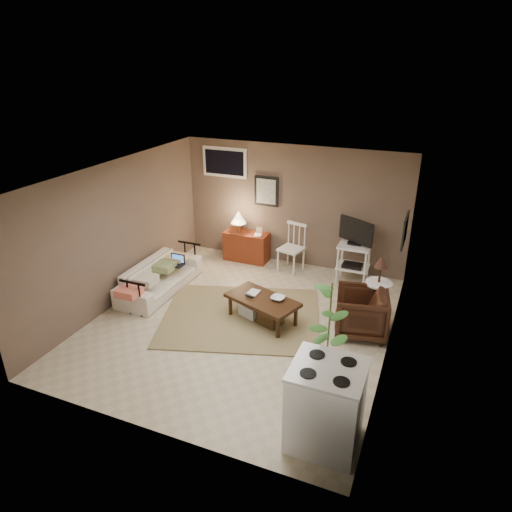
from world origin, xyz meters
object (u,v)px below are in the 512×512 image
at_px(sofa, 159,272).
at_px(side_table, 379,281).
at_px(red_console, 246,244).
at_px(stove, 326,405).
at_px(coffee_table, 262,308).
at_px(armchair, 361,311).
at_px(potted_plant, 328,335).
at_px(spindle_chair, 292,249).
at_px(tv_stand, 354,249).

xyz_separation_m(sofa, side_table, (3.76, 0.46, 0.34)).
height_order(red_console, stove, red_console).
distance_m(coffee_table, armchair, 1.54).
height_order(red_console, potted_plant, potted_plant).
height_order(coffee_table, red_console, red_console).
bearing_deg(spindle_chair, stove, -67.03).
xyz_separation_m(side_table, stove, (-0.13, -2.79, -0.20)).
bearing_deg(potted_plant, coffee_table, 137.82).
height_order(sofa, armchair, armchair).
relative_size(coffee_table, armchair, 1.66).
bearing_deg(red_console, spindle_chair, -5.35).
distance_m(coffee_table, tv_stand, 2.26).
xyz_separation_m(sofa, tv_stand, (3.13, 1.69, 0.29)).
relative_size(red_console, tv_stand, 0.86).
bearing_deg(spindle_chair, armchair, -45.96).
bearing_deg(stove, potted_plant, 103.59).
xyz_separation_m(spindle_chair, stove, (1.72, -4.05, 0.05)).
relative_size(sofa, red_console, 1.75).
relative_size(sofa, side_table, 1.64).
distance_m(spindle_chair, stove, 4.40).
distance_m(spindle_chair, potted_plant, 3.58).
bearing_deg(red_console, armchair, -34.16).
bearing_deg(side_table, coffee_table, -156.41).
xyz_separation_m(spindle_chair, armchair, (1.68, -1.74, -0.06)).
height_order(side_table, armchair, side_table).
height_order(coffee_table, tv_stand, tv_stand).
relative_size(red_console, side_table, 0.93).
height_order(spindle_chair, armchair, spindle_chair).
bearing_deg(red_console, potted_plant, -52.56).
distance_m(tv_stand, stove, 4.05).
bearing_deg(coffee_table, armchair, 9.68).
height_order(tv_stand, stove, tv_stand).
height_order(tv_stand, potted_plant, potted_plant).
height_order(red_console, spindle_chair, red_console).
bearing_deg(armchair, red_console, -135.36).
bearing_deg(potted_plant, spindle_chair, 115.23).
distance_m(coffee_table, side_table, 1.88).
relative_size(sofa, armchair, 2.38).
bearing_deg(armchair, coffee_table, -91.52).
xyz_separation_m(coffee_table, sofa, (-2.08, 0.27, 0.12)).
xyz_separation_m(tv_stand, armchair, (0.46, -1.70, -0.26)).
xyz_separation_m(side_table, potted_plant, (-0.33, -1.95, 0.13)).
xyz_separation_m(red_console, spindle_chair, (1.02, -0.10, 0.08)).
bearing_deg(potted_plant, sofa, 156.52).
distance_m(red_console, stove, 4.97).
bearing_deg(stove, red_console, 123.44).
height_order(tv_stand, side_table, tv_stand).
bearing_deg(stove, side_table, 87.43).
relative_size(spindle_chair, side_table, 0.84).
relative_size(coffee_table, sofa, 0.70).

